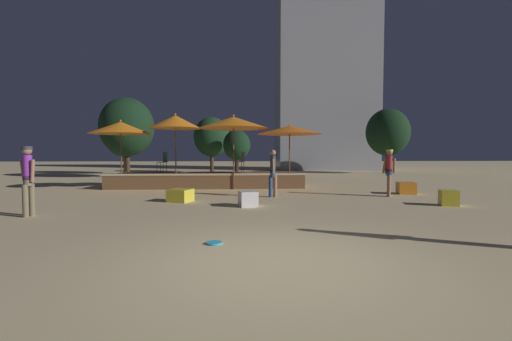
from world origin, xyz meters
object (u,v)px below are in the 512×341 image
patio_umbrella_2 (121,128)px  patio_umbrella_3 (290,130)px  patio_umbrella_1 (233,123)px  frisbee_disc (214,243)px  bistro_chair_1 (164,160)px  cube_seat_2 (248,199)px  bistro_chair_0 (242,160)px  cube_seat_1 (180,195)px  background_tree_2 (125,135)px  person_0 (28,177)px  patio_umbrella_0 (175,122)px  person_1 (273,172)px  cube_seat_3 (406,188)px  background_tree_0 (212,137)px  background_tree_3 (237,145)px  cube_seat_0 (449,198)px  background_tree_1 (388,132)px  person_3 (389,170)px  background_tree_4 (127,127)px

patio_umbrella_2 → patio_umbrella_3: size_ratio=1.05×
patio_umbrella_1 → frisbee_disc: (-0.26, -8.58, -2.74)m
patio_umbrella_1 → bistro_chair_1: bearing=160.9°
cube_seat_2 → bistro_chair_0: bistro_chair_0 is taller
patio_umbrella_1 → bistro_chair_1: size_ratio=3.43×
cube_seat_1 → background_tree_2: (-6.31, 14.68, 2.62)m
cube_seat_2 → background_tree_2: (-8.37, 15.75, 2.59)m
patio_umbrella_2 → person_0: bearing=-91.0°
patio_umbrella_0 → person_0: (-2.36, -6.23, -1.88)m
person_1 → frisbee_disc: (-1.61, -5.98, -0.84)m
cube_seat_3 → background_tree_0: size_ratio=0.17×
patio_umbrella_1 → background_tree_0: bearing=98.2°
patio_umbrella_0 → patio_umbrella_3: (4.79, -0.16, -0.33)m
background_tree_3 → cube_seat_2: bearing=-88.8°
cube_seat_0 → cube_seat_2: size_ratio=0.99×
person_0 → person_1: (6.15, 3.27, -0.07)m
patio_umbrella_3 → background_tree_1: bearing=49.1°
background_tree_0 → cube_seat_0: bearing=-65.0°
background_tree_2 → background_tree_3: 8.18m
person_3 → background_tree_3: bearing=-133.9°
person_0 → background_tree_4: size_ratio=0.34×
patio_umbrella_0 → cube_seat_2: bearing=-60.0°
patio_umbrella_3 → person_1: size_ratio=1.69×
cube_seat_0 → person_0: 11.04m
background_tree_0 → patio_umbrella_2: bearing=-103.7°
patio_umbrella_2 → bistro_chair_0: size_ratio=3.21×
patio_umbrella_2 → cube_seat_0: 12.25m
person_0 → bistro_chair_1: bearing=-169.4°
cube_seat_3 → background_tree_0: background_tree_0 is taller
background_tree_0 → frisbee_disc: bearing=-85.9°
patio_umbrella_0 → cube_seat_1: size_ratio=3.85×
cube_seat_2 → person_3: size_ratio=0.35×
cube_seat_0 → person_1: bearing=155.6°
patio_umbrella_1 → cube_seat_1: 4.66m
cube_seat_0 → cube_seat_1: (-7.80, 1.25, -0.03)m
cube_seat_0 → cube_seat_1: cube_seat_0 is taller
patio_umbrella_1 → cube_seat_3: 7.13m
patio_umbrella_0 → cube_seat_2: patio_umbrella_0 is taller
background_tree_1 → background_tree_2: bearing=178.0°
patio_umbrella_1 → person_3: 6.30m
bistro_chair_0 → background_tree_2: bearing=-117.6°
patio_umbrella_2 → cube_seat_3: patio_umbrella_2 is taller
bistro_chair_1 → patio_umbrella_3: bearing=40.1°
patio_umbrella_0 → frisbee_disc: 9.62m
bistro_chair_0 → frisbee_disc: (-0.61, -10.45, -1.18)m
cube_seat_1 → person_0: bearing=-143.7°
cube_seat_1 → person_3: (7.01, 0.85, 0.71)m
bistro_chair_0 → background_tree_1: 14.01m
cube_seat_1 → background_tree_3: 13.86m
patio_umbrella_0 → person_3: 8.60m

